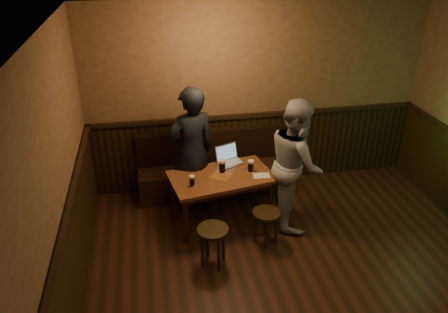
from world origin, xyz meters
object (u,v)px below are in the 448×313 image
at_px(bench, 213,174).
at_px(stool_right, 266,218).
at_px(stool_left, 213,236).
at_px(person_grey, 296,163).
at_px(pint_mid, 222,166).
at_px(pint_right, 251,166).
at_px(person_suit, 192,152).
at_px(pub_table, 221,182).
at_px(laptop, 229,158).
at_px(pint_left, 192,181).

distance_m(bench, stool_right, 1.42).
distance_m(stool_left, person_grey, 1.47).
height_order(pint_mid, pint_right, pint_mid).
height_order(stool_left, pint_mid, pint_mid).
xyz_separation_m(stool_right, pint_mid, (-0.44, 0.67, 0.42)).
distance_m(pint_right, person_suit, 0.82).
bearing_deg(pint_right, bench, 119.16).
relative_size(stool_left, pint_mid, 2.82).
xyz_separation_m(pint_mid, person_grey, (0.93, -0.24, 0.08)).
distance_m(pub_table, person_grey, 1.01).
bearing_deg(person_suit, pub_table, 116.43).
distance_m(pint_mid, laptop, 0.30).
distance_m(pub_table, stool_right, 0.78).
height_order(pint_right, person_suit, person_suit).
bearing_deg(stool_right, stool_left, -160.34).
distance_m(stool_right, pint_right, 0.75).
distance_m(pub_table, pint_left, 0.48).
distance_m(stool_right, person_suit, 1.35).
bearing_deg(stool_left, pub_table, 73.42).
relative_size(stool_right, pint_left, 3.24).
bearing_deg(person_suit, stool_left, 76.34).
distance_m(stool_left, person_suit, 1.30).
height_order(stool_left, person_suit, person_suit).
bearing_deg(stool_left, pint_left, 103.50).
height_order(stool_left, laptop, laptop).
xyz_separation_m(pint_left, pint_mid, (0.43, 0.28, 0.02)).
bearing_deg(stool_right, pub_table, 128.79).
xyz_separation_m(bench, laptop, (0.17, -0.41, 0.46)).
xyz_separation_m(stool_right, person_grey, (0.49, 0.43, 0.50)).
bearing_deg(person_suit, laptop, 161.93).
height_order(stool_left, stool_right, stool_left).
xyz_separation_m(pint_left, laptop, (0.57, 0.54, -0.01)).
height_order(stool_right, pint_left, pint_left).
relative_size(stool_left, laptop, 1.23).
relative_size(bench, pint_mid, 12.31).
relative_size(stool_left, stool_right, 1.07).
bearing_deg(person_grey, pint_left, 97.74).
bearing_deg(pub_table, person_grey, -19.04).
bearing_deg(stool_left, pint_mid, 73.31).
bearing_deg(pint_left, laptop, 43.15).
distance_m(pint_left, laptop, 0.79).
relative_size(laptop, person_suit, 0.22).
xyz_separation_m(pub_table, person_suit, (-0.34, 0.35, 0.30)).
bearing_deg(laptop, person_grey, -53.14).
xyz_separation_m(pub_table, pint_right, (0.40, 0.04, 0.18)).
xyz_separation_m(stool_right, laptop, (-0.30, 0.93, 0.40)).
bearing_deg(person_suit, pint_left, 65.21).
bearing_deg(pub_table, laptop, 54.12).
bearing_deg(person_suit, stool_right, 112.90).
height_order(pint_right, person_grey, person_grey).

